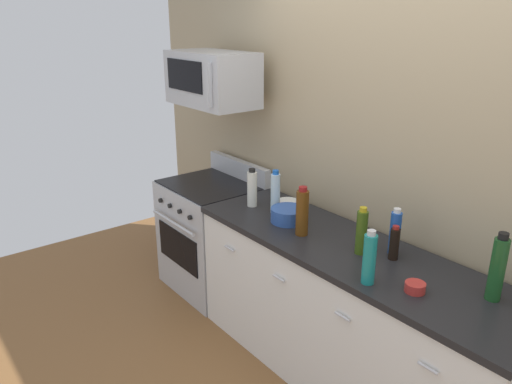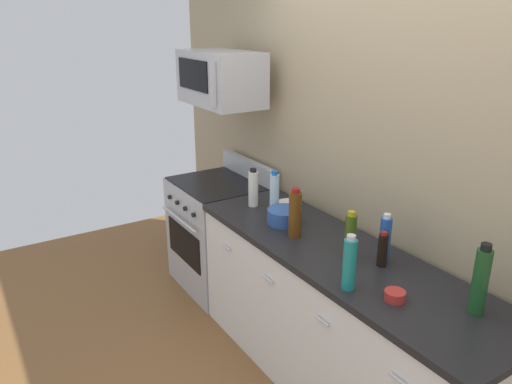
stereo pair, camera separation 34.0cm
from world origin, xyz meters
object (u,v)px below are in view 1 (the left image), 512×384
bottle_sparkling_teal (369,258)px  bowl_blue_mixing (288,214)px  microwave (212,79)px  bottle_wine_amber (302,212)px  range_oven (212,235)px  bottle_soy_sauce_dark (394,243)px  bottle_olive_oil (362,232)px  bottle_wine_green (498,268)px  bottle_soda_blue (395,232)px  bottle_water_clear (275,193)px  bowl_red_small (415,287)px  bottle_vinegar_white (252,188)px  bowl_white_ceramic (288,204)px

bottle_sparkling_teal → bowl_blue_mixing: (-0.84, 0.21, -0.09)m
microwave → bottle_wine_amber: bearing=-6.5°
range_oven → bottle_soy_sauce_dark: bearing=2.8°
bottle_wine_amber → bottle_olive_oil: (0.40, 0.09, -0.01)m
bottle_wine_green → bottle_soda_blue: bearing=177.5°
bottle_water_clear → bowl_red_small: bottle_water_clear is taller
bottle_soy_sauce_dark → bottle_wine_amber: bearing=-162.8°
microwave → bottle_soy_sauce_dark: (1.72, 0.04, -0.74)m
bottle_olive_oil → bowl_blue_mixing: bearing=-178.2°
bottle_vinegar_white → bowl_red_small: bottle_vinegar_white is taller
bottle_soda_blue → bottle_olive_oil: 0.19m
bottle_soda_blue → bottle_sparkling_teal: bearing=-71.6°
bottle_water_clear → bottle_sparkling_teal: bearing=-13.6°
bowl_red_small → bowl_blue_mixing: bowl_blue_mixing is taller
bottle_wine_green → bowl_red_small: 0.38m
bottle_water_clear → bowl_white_ceramic: size_ratio=1.88×
bottle_water_clear → bottle_olive_oil: (0.77, -0.02, -0.01)m
bottle_wine_green → bottle_soda_blue: (-0.59, 0.03, -0.03)m
bottle_soda_blue → bottle_olive_oil: size_ratio=0.98×
microwave → bowl_blue_mixing: bearing=-3.9°
range_oven → bowl_white_ceramic: range_oven is taller
bottle_wine_green → bowl_blue_mixing: size_ratio=1.52×
bottle_vinegar_white → bottle_soy_sauce_dark: bottle_vinegar_white is taller
bottle_wine_amber → bowl_white_ceramic: bearing=148.9°
range_oven → bowl_blue_mixing: range_oven is taller
bottle_sparkling_teal → bowl_blue_mixing: size_ratio=1.27×
bottle_soy_sauce_dark → bowl_white_ceramic: 0.95m
range_oven → bottle_soy_sauce_dark: 1.80m
bottle_olive_oil → bowl_white_ceramic: bearing=169.5°
microwave → bottle_olive_oil: 1.70m
bottle_wine_amber → bowl_white_ceramic: bottle_wine_amber is taller
range_oven → bottle_vinegar_white: 0.83m
bottle_water_clear → bottle_soda_blue: 0.90m
range_oven → bottle_wine_green: size_ratio=3.09×
bowl_blue_mixing → range_oven: bearing=178.8°
bottle_wine_green → bottle_vinegar_white: bearing=-175.0°
microwave → range_oven: bearing=-90.3°
microwave → bowl_white_ceramic: size_ratio=4.59×
range_oven → bowl_blue_mixing: bearing=-1.2°
bottle_wine_amber → bowl_red_small: bottle_wine_amber is taller
bottle_wine_green → bowl_red_small: size_ratio=3.42×
microwave → bottle_olive_oil: size_ratio=2.65×
bottle_vinegar_white → bowl_red_small: bearing=-3.5°
microwave → bowl_white_ceramic: microwave is taller
range_oven → bowl_red_small: 2.06m
bowl_red_small → bowl_blue_mixing: size_ratio=0.44×
bowl_blue_mixing → bowl_white_ceramic: bowl_blue_mixing is taller
bottle_wine_green → bottle_soy_sauce_dark: (-0.55, -0.03, -0.07)m
bottle_wine_amber → bowl_blue_mixing: bottle_wine_amber is taller
bottle_soy_sauce_dark → microwave: bearing=-178.7°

